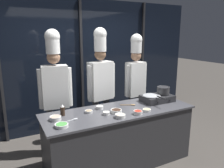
{
  "coord_description": "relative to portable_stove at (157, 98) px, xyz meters",
  "views": [
    {
      "loc": [
        -1.53,
        -2.7,
        2.01
      ],
      "look_at": [
        0.0,
        0.25,
        1.24
      ],
      "focal_mm": 35.0,
      "sensor_mm": 36.0,
      "label": 1
    }
  ],
  "objects": [
    {
      "name": "window_wall_back",
      "position": [
        -0.77,
        1.59,
        0.41
      ],
      "size": [
        5.43,
        0.09,
        2.7
      ],
      "color": "black",
      "rests_on": "ground_plane"
    },
    {
      "name": "prep_bowl_soy_glaze",
      "position": [
        -0.88,
        -0.16,
        -0.03
      ],
      "size": [
        0.16,
        0.16,
        0.05
      ],
      "color": "white",
      "rests_on": "demo_counter"
    },
    {
      "name": "prep_bowl_shrimp",
      "position": [
        -1.72,
        -0.03,
        -0.02
      ],
      "size": [
        0.15,
        0.15,
        0.06
      ],
      "color": "white",
      "rests_on": "demo_counter"
    },
    {
      "name": "chef_head",
      "position": [
        -1.56,
        0.61,
        0.3
      ],
      "size": [
        0.52,
        0.26,
        2.08
      ],
      "rotation": [
        0.0,
        0.0,
        3.0
      ],
      "color": "#4C4C51",
      "rests_on": "ground_plane"
    },
    {
      "name": "prep_bowl_onion",
      "position": [
        -1.02,
        0.1,
        -0.03
      ],
      "size": [
        0.11,
        0.11,
        0.05
      ],
      "color": "white",
      "rests_on": "demo_counter"
    },
    {
      "name": "prep_bowl_garlic",
      "position": [
        -1.04,
        -0.17,
        -0.03
      ],
      "size": [
        0.1,
        0.1,
        0.05
      ],
      "color": "white",
      "rests_on": "demo_counter"
    },
    {
      "name": "serving_spoon_solid",
      "position": [
        -1.51,
        -0.14,
        -0.05
      ],
      "size": [
        0.21,
        0.07,
        0.02
      ],
      "color": "#B2B5BA",
      "rests_on": "demo_counter"
    },
    {
      "name": "squeeze_bottle_soy",
      "position": [
        -1.59,
        0.09,
        0.02
      ],
      "size": [
        0.06,
        0.06,
        0.16
      ],
      "color": "#332319",
      "rests_on": "demo_counter"
    },
    {
      "name": "demo_counter",
      "position": [
        -0.77,
        -0.08,
        -0.5
      ],
      "size": [
        2.3,
        0.78,
        0.89
      ],
      "color": "#2D2D30",
      "rests_on": "ground_plane"
    },
    {
      "name": "stock_pot",
      "position": [
        0.12,
        0.0,
        0.13
      ],
      "size": [
        0.24,
        0.21,
        0.13
      ],
      "color": "#333335",
      "rests_on": "portable_stove"
    },
    {
      "name": "prep_bowl_ginger",
      "position": [
        -0.45,
        -0.32,
        -0.03
      ],
      "size": [
        0.12,
        0.12,
        0.04
      ],
      "color": "white",
      "rests_on": "demo_counter"
    },
    {
      "name": "prep_bowl_chili_flakes",
      "position": [
        -0.63,
        -0.36,
        -0.02
      ],
      "size": [
        0.13,
        0.13,
        0.05
      ],
      "color": "white",
      "rests_on": "demo_counter"
    },
    {
      "name": "chef_sous",
      "position": [
        -0.73,
        0.7,
        0.29
      ],
      "size": [
        0.56,
        0.29,
        2.12
      ],
      "rotation": [
        0.0,
        0.0,
        3.3
      ],
      "color": "#4C4C51",
      "rests_on": "ground_plane"
    },
    {
      "name": "prep_bowl_mushrooms",
      "position": [
        -1.23,
        0.02,
        -0.03
      ],
      "size": [
        0.11,
        0.11,
        0.04
      ],
      "color": "white",
      "rests_on": "demo_counter"
    },
    {
      "name": "prep_bowl_chicken",
      "position": [
        -0.92,
        -0.36,
        -0.03
      ],
      "size": [
        0.14,
        0.14,
        0.05
      ],
      "color": "white",
      "rests_on": "demo_counter"
    },
    {
      "name": "serving_spoon_slotted",
      "position": [
        -0.5,
        0.03,
        -0.05
      ],
      "size": [
        0.24,
        0.14,
        0.02
      ],
      "color": "olive",
      "rests_on": "demo_counter"
    },
    {
      "name": "frying_pan",
      "position": [
        -0.12,
        -0.01,
        0.08
      ],
      "size": [
        0.3,
        0.51,
        0.04
      ],
      "color": "#ADAFB5",
      "rests_on": "portable_stove"
    },
    {
      "name": "portable_stove",
      "position": [
        0.0,
        0.0,
        0.0
      ],
      "size": [
        0.53,
        0.35,
        0.12
      ],
      "color": "#28282B",
      "rests_on": "demo_counter"
    },
    {
      "name": "ground_plane",
      "position": [
        -0.77,
        -0.08,
        -0.94
      ],
      "size": [
        24.0,
        24.0,
        0.0
      ],
      "primitive_type": "plane",
      "color": "#47423D"
    },
    {
      "name": "chef_line",
      "position": [
        0.0,
        0.68,
        0.27
      ],
      "size": [
        0.48,
        0.24,
        2.01
      ],
      "rotation": [
        0.0,
        0.0,
        3.27
      ],
      "color": "#232326",
      "rests_on": "ground_plane"
    },
    {
      "name": "prep_bowl_scallions",
      "position": [
        -1.71,
        -0.29,
        -0.03
      ],
      "size": [
        0.17,
        0.17,
        0.04
      ],
      "color": "white",
      "rests_on": "demo_counter"
    }
  ]
}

